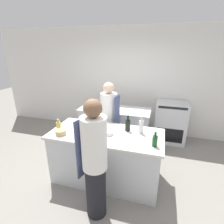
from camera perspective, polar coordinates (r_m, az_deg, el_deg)
ground_plane at (r=3.46m, az=-1.72°, el=-20.44°), size 16.00×16.00×0.00m
wall_back at (r=4.77m, az=6.04°, el=9.80°), size 8.00×0.06×2.80m
prep_counter at (r=3.18m, az=-1.81°, el=-14.16°), size 1.89×0.87×0.91m
pass_counter at (r=4.25m, az=0.82°, el=-4.79°), size 1.66×0.66×0.91m
oven_range at (r=4.62m, az=18.47°, el=-3.10°), size 0.75×0.60×1.01m
chef_at_prep_near at (r=2.35m, az=-5.68°, el=-15.90°), size 0.37×0.36×1.71m
chef_at_stove at (r=3.66m, az=-0.98°, el=-2.89°), size 0.36×0.34×1.63m
bottle_olive_oil at (r=2.61m, az=13.82°, el=-9.06°), size 0.08×0.08×0.22m
bottle_vinegar at (r=2.93m, az=9.51°, el=-4.66°), size 0.07×0.07×0.30m
bottle_wine at (r=2.99m, az=5.16°, el=-4.20°), size 0.09×0.09×0.27m
bottle_cooking_oil at (r=3.16m, az=-17.06°, el=-4.27°), size 0.08×0.08×0.20m
bowl_mixing_large at (r=3.00m, az=-16.39°, el=-6.37°), size 0.17×0.17×0.08m
bowl_prep_small at (r=3.27m, az=-10.88°, el=-3.52°), size 0.19×0.19×0.09m
bowl_ceramic_blue at (r=2.88m, az=-1.32°, el=-6.82°), size 0.16×0.16×0.06m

